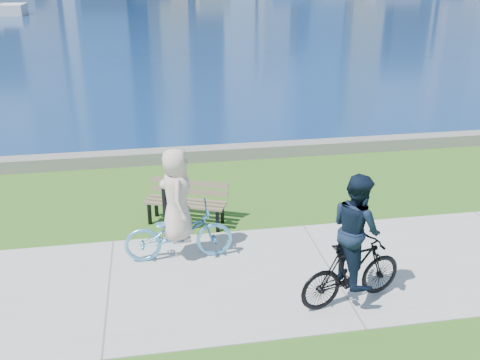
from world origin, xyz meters
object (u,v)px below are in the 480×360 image
object	(u,v)px
cyclist_woman	(178,219)
cyclist_man	(354,251)
park_bench	(187,199)
bollard_lamp	(166,204)

from	to	relation	value
cyclist_woman	cyclist_man	world-z (taller)	cyclist_man
park_bench	cyclist_woman	world-z (taller)	cyclist_woman
park_bench	bollard_lamp	xyz separation A→B (m)	(-0.46, -0.58, 0.18)
park_bench	cyclist_woman	distance (m)	1.57
bollard_lamp	cyclist_man	world-z (taller)	cyclist_man
bollard_lamp	cyclist_woman	size ratio (longest dim) A/B	0.57
cyclist_woman	cyclist_man	xyz separation A→B (m)	(2.71, -1.88, 0.14)
bollard_lamp	cyclist_man	bearing A→B (deg)	-44.19
cyclist_woman	cyclist_man	bearing A→B (deg)	-124.66
cyclist_woman	cyclist_man	size ratio (longest dim) A/B	0.96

